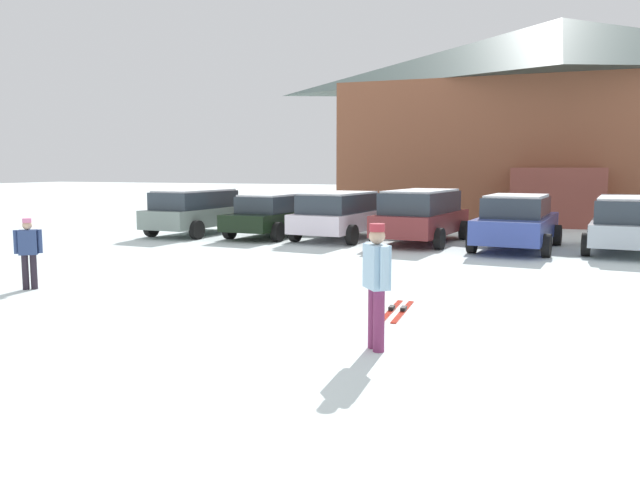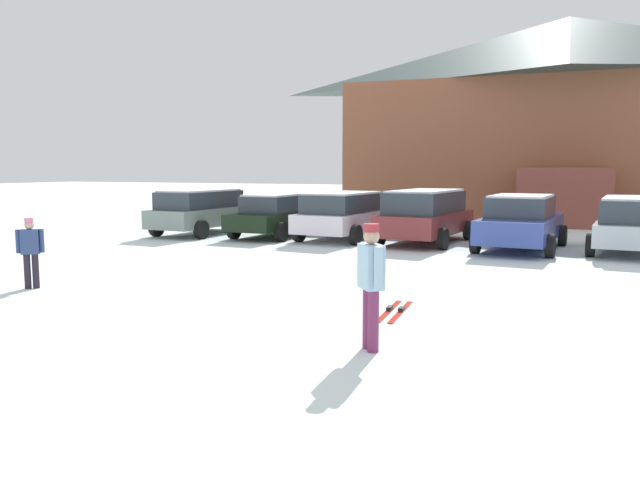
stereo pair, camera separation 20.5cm
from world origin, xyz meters
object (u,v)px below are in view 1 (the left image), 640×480
parked_white_suv (340,214)px  parked_maroon_van (422,214)px  pair_of_skis (397,310)px  parked_blue_hatchback (517,222)px  ski_lodge (558,118)px  skier_adult_in_blue_parka (377,279)px  parked_grey_wagon (196,210)px  skier_teen_in_navy_coat (28,249)px  parked_silver_wagon (626,222)px  parked_black_sedan (272,215)px

parked_white_suv → parked_maroon_van: parked_maroon_van is taller
pair_of_skis → parked_blue_hatchback: bearing=83.2°
ski_lodge → parked_maroon_van: ski_lodge is taller
ski_lodge → skier_adult_in_blue_parka: bearing=-93.2°
parked_grey_wagon → skier_teen_in_navy_coat: 10.39m
ski_lodge → parked_silver_wagon: ski_lodge is taller
ski_lodge → parked_grey_wagon: 17.90m
pair_of_skis → parked_white_suv: bearing=115.8°
ski_lodge → skier_teen_in_navy_coat: 25.00m
parked_white_suv → parked_silver_wagon: size_ratio=0.95×
skier_adult_in_blue_parka → skier_teen_in_navy_coat: skier_adult_in_blue_parka is taller
parked_silver_wagon → skier_adult_in_blue_parka: 12.48m
ski_lodge → parked_silver_wagon: (2.32, -12.45, -3.89)m
parked_maroon_van → skier_adult_in_blue_parka: (2.21, -11.93, 0.03)m
ski_lodge → parked_blue_hatchback: size_ratio=4.24×
parked_black_sedan → pair_of_skis: 11.93m
ski_lodge → skier_adult_in_blue_parka: (-1.36, -24.37, -3.81)m
ski_lodge → parked_black_sedan: size_ratio=4.53×
parked_maroon_van → parked_white_suv: bearing=-178.3°
skier_adult_in_blue_parka → skier_teen_in_navy_coat: bearing=169.9°
parked_blue_hatchback → parked_white_suv: bearing=175.4°
parked_blue_hatchback → parked_silver_wagon: (2.91, 0.53, 0.04)m
ski_lodge → pair_of_skis: bearing=-94.4°
parked_grey_wagon → parked_silver_wagon: (13.99, 0.56, -0.01)m
parked_black_sedan → parked_white_suv: 2.49m
parked_grey_wagon → pair_of_skis: size_ratio=2.66×
parked_white_suv → skier_adult_in_blue_parka: size_ratio=2.62×
parked_blue_hatchback → skier_teen_in_navy_coat: 13.04m
parked_silver_wagon → ski_lodge: bearing=100.6°
parked_black_sedan → skier_adult_in_blue_parka: skier_adult_in_blue_parka is taller
parked_black_sedan → parked_silver_wagon: bearing=0.8°
parked_blue_hatchback → pair_of_skis: parked_blue_hatchback is taller
parked_black_sedan → parked_silver_wagon: 11.13m
parked_black_sedan → parked_maroon_van: parked_maroon_van is taller
parked_grey_wagon → skier_adult_in_blue_parka: (10.32, -11.36, 0.07)m
ski_lodge → parked_white_suv: size_ratio=4.69×
parked_grey_wagon → skier_teen_in_navy_coat: bearing=-74.5°
parked_blue_hatchback → skier_adult_in_blue_parka: 11.42m
parked_black_sedan → parked_white_suv: (2.49, 0.08, 0.10)m
parked_black_sedan → pair_of_skis: parked_black_sedan is taller
pair_of_skis → skier_teen_in_navy_coat: bearing=-173.0°
parked_black_sedan → skier_teen_in_navy_coat: parked_black_sedan is taller
ski_lodge → skier_teen_in_navy_coat: ski_lodge is taller
skier_adult_in_blue_parka → parked_white_suv: bearing=112.7°
parked_grey_wagon → parked_white_suv: parked_grey_wagon is taller
parked_white_suv → skier_teen_in_navy_coat: (-2.58, -10.50, -0.07)m
parked_grey_wagon → parked_maroon_van: bearing=4.0°
ski_lodge → parked_blue_hatchback: (-0.59, -12.97, -3.93)m
parked_white_suv → parked_grey_wagon: bearing=-174.8°
parked_maroon_van → parked_blue_hatchback: parked_maroon_van is taller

